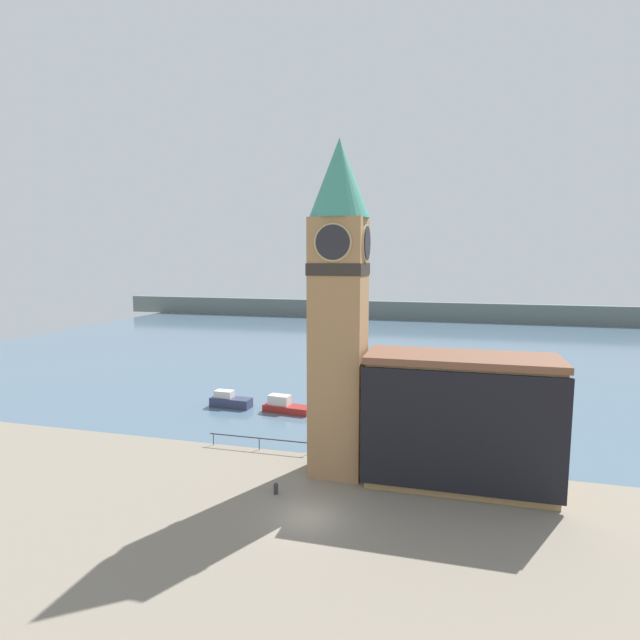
{
  "coord_description": "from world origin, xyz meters",
  "views": [
    {
      "loc": [
        8.7,
        -29.78,
        16.94
      ],
      "look_at": [
        -0.66,
        5.69,
        12.41
      ],
      "focal_mm": 28.0,
      "sensor_mm": 36.0,
      "label": 1
    }
  ],
  "objects_px": {
    "clock_tower": "(339,301)",
    "boat_far": "(230,401)",
    "pier_building": "(460,421)",
    "mooring_bollard_near": "(276,488)",
    "boat_near": "(285,406)"
  },
  "relations": [
    {
      "from": "clock_tower",
      "to": "boat_far",
      "type": "distance_m",
      "value": 24.73
    },
    {
      "from": "pier_building",
      "to": "mooring_bollard_near",
      "type": "xyz_separation_m",
      "value": [
        -12.74,
        -4.88,
        -4.53
      ]
    },
    {
      "from": "boat_far",
      "to": "mooring_bollard_near",
      "type": "distance_m",
      "value": 22.53
    },
    {
      "from": "boat_near",
      "to": "mooring_bollard_near",
      "type": "xyz_separation_m",
      "value": [
        5.63,
        -18.62,
        -0.21
      ]
    },
    {
      "from": "clock_tower",
      "to": "mooring_bollard_near",
      "type": "distance_m",
      "value": 14.61
    },
    {
      "from": "mooring_bollard_near",
      "to": "clock_tower",
      "type": "bearing_deg",
      "value": 55.23
    },
    {
      "from": "mooring_bollard_near",
      "to": "pier_building",
      "type": "bearing_deg",
      "value": 20.97
    },
    {
      "from": "clock_tower",
      "to": "boat_near",
      "type": "xyz_separation_m",
      "value": [
        -9.11,
        13.6,
        -13.06
      ]
    },
    {
      "from": "boat_near",
      "to": "clock_tower",
      "type": "bearing_deg",
      "value": -49.58
    },
    {
      "from": "clock_tower",
      "to": "boat_near",
      "type": "bearing_deg",
      "value": 123.83
    },
    {
      "from": "boat_near",
      "to": "pier_building",
      "type": "bearing_deg",
      "value": -30.2
    },
    {
      "from": "clock_tower",
      "to": "boat_near",
      "type": "distance_m",
      "value": 20.94
    },
    {
      "from": "boat_near",
      "to": "boat_far",
      "type": "height_order",
      "value": "boat_far"
    },
    {
      "from": "pier_building",
      "to": "boat_far",
      "type": "height_order",
      "value": "pier_building"
    },
    {
      "from": "clock_tower",
      "to": "mooring_bollard_near",
      "type": "bearing_deg",
      "value": -124.77
    }
  ]
}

